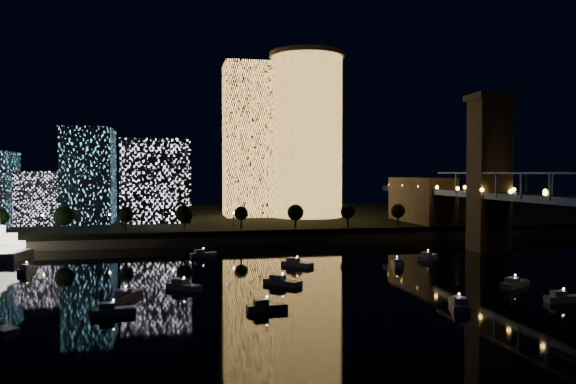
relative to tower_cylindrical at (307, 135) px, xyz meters
name	(u,v)px	position (x,y,z in m)	size (l,w,h in m)	color
ground	(339,292)	(-25.82, -135.88, -42.14)	(520.00, 520.00, 0.00)	black
far_bank	(244,219)	(-25.82, 24.12, -39.64)	(420.00, 160.00, 5.00)	black
seawall	(271,239)	(-25.82, -53.88, -40.64)	(420.00, 6.00, 3.00)	#6B5E4C
tower_cylindrical	(307,135)	(0.00, 0.00, 0.00)	(34.00, 34.00, 74.04)	#FFB451
tower_rectangular	(248,140)	(-25.51, 9.75, -2.15)	(22.00, 22.00, 69.99)	#FFB451
midrise_blocks	(87,183)	(-93.09, -14.67, -21.20)	(85.33, 33.42, 37.75)	silver
motorboats	(288,281)	(-34.79, -126.20, -41.33)	(115.75, 79.95, 2.78)	silver
esplanade_trees	(178,214)	(-58.13, -47.88, -31.68)	(165.32, 6.75, 8.88)	black
street_lamps	(173,217)	(-59.82, -41.88, -33.12)	(132.70, 0.70, 5.65)	black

